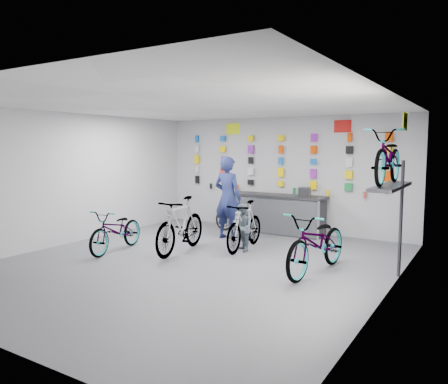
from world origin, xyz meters
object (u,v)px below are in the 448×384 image
Objects in this scene: clerk at (228,198)px; counter at (274,214)px; bike_left at (117,230)px; customer at (242,227)px; bike_service at (245,226)px; bike_center at (181,225)px; bike_right at (318,242)px.

counter is at bearing -114.33° from clerk.
customer is at bearing 22.12° from bike_left.
bike_center is at bearing -141.90° from bike_service.
bike_right is 1.05× the size of clerk.
bike_right reaches higher than bike_service.
counter is 1.55× the size of bike_left.
customer is (-1.92, 0.72, -0.04)m from bike_right.
bike_center is 1.39m from bike_service.
bike_center is at bearing 17.93° from bike_left.
counter is 3.67m from bike_right.
bike_center is at bearing 88.87° from clerk.
bike_service reaches higher than counter.
bike_center is at bearing -172.95° from bike_right.
bike_right is 1.21× the size of bike_service.
bike_service reaches higher than customer.
bike_center is (1.22, 0.64, 0.13)m from bike_left.
counter is at bearing 51.52° from bike_left.
clerk is 1.42m from customer.
bike_right is at bearing -0.37° from bike_left.
counter is 2.63× the size of customer.
bike_center is 0.92× the size of bike_right.
bike_left is 4.26m from bike_right.
customer is at bearing 28.94° from bike_center.
customer is (0.94, -0.95, -0.49)m from clerk.
bike_service is at bearing 140.99° from customer.
bike_left is 2.76m from clerk.
bike_left is at bearing -159.67° from bike_center.
bike_left is 1.00× the size of bike_service.
bike_service is (0.26, -2.03, 0.04)m from counter.
clerk reaches higher than bike_center.
bike_service is (-1.96, 0.89, -0.03)m from bike_right.
bike_center is 2.98m from bike_right.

